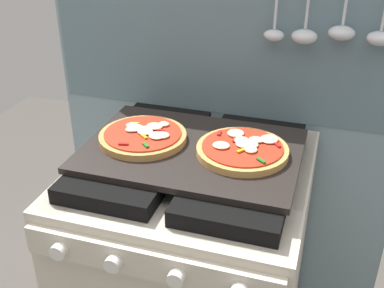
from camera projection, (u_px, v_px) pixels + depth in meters
The scene contains 5 objects.
kitchen_backsplash at pixel (224, 134), 1.55m from camera, with size 1.10×0.09×1.55m.
stove at pixel (192, 284), 1.43m from camera, with size 0.60×0.64×0.90m.
baking_tray at pixel (192, 150), 1.21m from camera, with size 0.54×0.38×0.02m, color black.
pizza_left at pixel (143, 136), 1.23m from camera, with size 0.23×0.23×0.03m.
pizza_right at pixel (243, 149), 1.17m from camera, with size 0.23×0.23×0.03m.
Camera 1 is at (0.32, -1.01, 1.50)m, focal length 44.77 mm.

